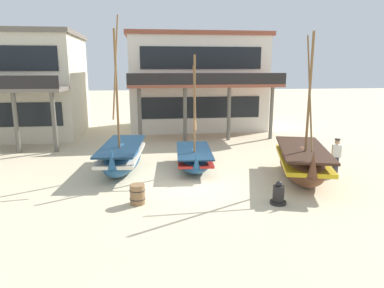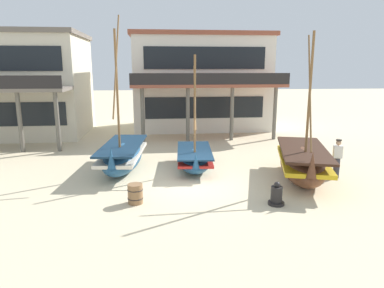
% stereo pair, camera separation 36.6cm
% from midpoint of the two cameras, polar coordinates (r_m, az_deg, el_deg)
% --- Properties ---
extents(ground_plane, '(120.00, 120.00, 0.00)m').
position_cam_midpoint_polar(ground_plane, '(14.59, -0.22, -6.22)').
color(ground_plane, beige).
extents(fishing_boat_near_left, '(2.12, 4.88, 6.89)m').
position_cam_midpoint_polar(fishing_boat_near_left, '(16.34, -11.98, -1.94)').
color(fishing_boat_near_left, '#23517A').
rests_on(fishing_boat_near_left, ground).
extents(fishing_boat_centre_large, '(3.09, 5.19, 6.00)m').
position_cam_midpoint_polar(fishing_boat_centre_large, '(15.44, 16.90, -2.78)').
color(fishing_boat_centre_large, brown).
rests_on(fishing_boat_centre_large, ground).
extents(fishing_boat_far_right, '(1.83, 3.96, 5.19)m').
position_cam_midpoint_polar(fishing_boat_far_right, '(16.31, -0.34, -2.28)').
color(fishing_boat_far_right, '#23517A').
rests_on(fishing_boat_far_right, ground).
extents(fisherman_by_hull, '(0.41, 0.31, 1.68)m').
position_cam_midpoint_polar(fisherman_by_hull, '(16.23, 21.85, -2.14)').
color(fisherman_by_hull, '#33333D').
rests_on(fisherman_by_hull, ground).
extents(capstan_winch, '(0.57, 0.57, 0.83)m').
position_cam_midpoint_polar(capstan_winch, '(12.57, 13.11, -8.12)').
color(capstan_winch, black).
rests_on(capstan_winch, ground).
extents(wooden_barrel, '(0.56, 0.56, 0.70)m').
position_cam_midpoint_polar(wooden_barrel, '(12.42, -9.75, -8.09)').
color(wooden_barrel, olive).
rests_on(wooden_barrel, ground).
extents(harbor_building_main, '(10.40, 8.52, 7.12)m').
position_cam_midpoint_polar(harbor_building_main, '(27.37, 0.29, 10.14)').
color(harbor_building_main, silver).
rests_on(harbor_building_main, ground).
extents(harbor_building_annex, '(7.31, 9.63, 6.98)m').
position_cam_midpoint_polar(harbor_building_annex, '(26.97, -25.67, 8.74)').
color(harbor_building_annex, beige).
rests_on(harbor_building_annex, ground).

